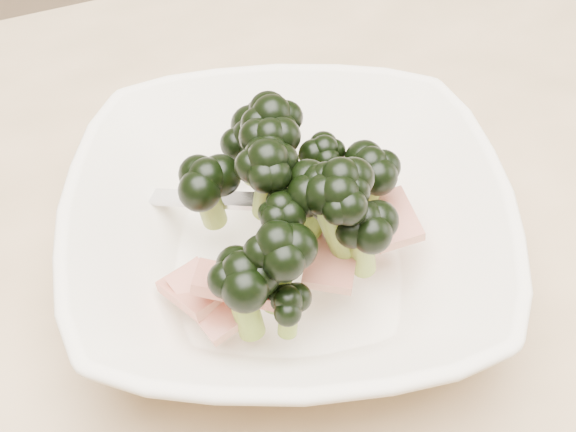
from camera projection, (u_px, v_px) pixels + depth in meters
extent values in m
cube|color=tan|center=(199.00, 369.00, 0.49)|extent=(1.20, 0.80, 0.04)
cylinder|color=tan|center=(511.00, 188.00, 1.13)|extent=(0.06, 0.06, 0.71)
imported|color=white|center=(288.00, 235.00, 0.49)|extent=(0.34, 0.34, 0.07)
cylinder|color=olive|center=(251.00, 163.00, 0.51)|extent=(0.02, 0.02, 0.03)
ellipsoid|color=black|center=(250.00, 137.00, 0.49)|extent=(0.04, 0.04, 0.03)
cylinder|color=olive|center=(278.00, 276.00, 0.43)|extent=(0.02, 0.03, 0.05)
ellipsoid|color=black|center=(277.00, 243.00, 0.42)|extent=(0.04, 0.04, 0.03)
cylinder|color=olive|center=(210.00, 204.00, 0.48)|extent=(0.02, 0.02, 0.04)
ellipsoid|color=black|center=(207.00, 177.00, 0.46)|extent=(0.04, 0.04, 0.03)
cylinder|color=olive|center=(362.00, 251.00, 0.45)|extent=(0.02, 0.02, 0.04)
ellipsoid|color=black|center=(365.00, 220.00, 0.44)|extent=(0.04, 0.04, 0.03)
cylinder|color=olive|center=(288.00, 318.00, 0.44)|extent=(0.01, 0.01, 0.02)
ellipsoid|color=black|center=(288.00, 300.00, 0.43)|extent=(0.03, 0.03, 0.02)
cylinder|color=olive|center=(318.00, 213.00, 0.45)|extent=(0.02, 0.02, 0.04)
ellipsoid|color=black|center=(319.00, 184.00, 0.43)|extent=(0.04, 0.04, 0.03)
cylinder|color=olive|center=(268.00, 190.00, 0.45)|extent=(0.02, 0.02, 0.04)
ellipsoid|color=black|center=(268.00, 159.00, 0.44)|extent=(0.04, 0.04, 0.03)
cylinder|color=olive|center=(323.00, 173.00, 0.49)|extent=(0.01, 0.02, 0.03)
ellipsoid|color=black|center=(324.00, 149.00, 0.48)|extent=(0.03, 0.03, 0.02)
cylinder|color=olive|center=(338.00, 213.00, 0.45)|extent=(0.02, 0.02, 0.05)
ellipsoid|color=black|center=(341.00, 178.00, 0.43)|extent=(0.04, 0.04, 0.03)
cylinder|color=olive|center=(368.00, 194.00, 0.49)|extent=(0.02, 0.02, 0.04)
ellipsoid|color=black|center=(371.00, 164.00, 0.47)|extent=(0.04, 0.04, 0.03)
cylinder|color=olive|center=(244.00, 305.00, 0.44)|extent=(0.02, 0.02, 0.05)
ellipsoid|color=black|center=(242.00, 272.00, 0.42)|extent=(0.04, 0.04, 0.03)
cylinder|color=olive|center=(264.00, 147.00, 0.52)|extent=(0.03, 0.02, 0.04)
ellipsoid|color=black|center=(263.00, 117.00, 0.51)|extent=(0.04, 0.04, 0.03)
cylinder|color=olive|center=(270.00, 164.00, 0.46)|extent=(0.02, 0.02, 0.04)
ellipsoid|color=black|center=(270.00, 135.00, 0.45)|extent=(0.03, 0.03, 0.03)
cylinder|color=olive|center=(273.00, 154.00, 0.49)|extent=(0.02, 0.02, 0.05)
ellipsoid|color=black|center=(272.00, 114.00, 0.47)|extent=(0.04, 0.04, 0.03)
cylinder|color=olive|center=(281.00, 233.00, 0.44)|extent=(0.01, 0.01, 0.03)
ellipsoid|color=black|center=(281.00, 207.00, 0.43)|extent=(0.03, 0.03, 0.02)
cylinder|color=olive|center=(337.00, 232.00, 0.44)|extent=(0.03, 0.02, 0.05)
ellipsoid|color=black|center=(339.00, 193.00, 0.42)|extent=(0.04, 0.04, 0.03)
cube|color=#9A3121|center=(239.00, 285.00, 0.44)|extent=(0.06, 0.05, 0.02)
cube|color=#9A3121|center=(358.00, 224.00, 0.50)|extent=(0.05, 0.05, 0.01)
cube|color=#9A3121|center=(391.00, 219.00, 0.48)|extent=(0.03, 0.04, 0.01)
cube|color=#9A3121|center=(352.00, 189.00, 0.51)|extent=(0.04, 0.04, 0.02)
cube|color=#9A3121|center=(332.00, 253.00, 0.46)|extent=(0.05, 0.06, 0.01)
cube|color=#9A3121|center=(194.00, 291.00, 0.46)|extent=(0.04, 0.05, 0.02)
cube|color=#9A3121|center=(206.00, 300.00, 0.46)|extent=(0.04, 0.06, 0.01)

